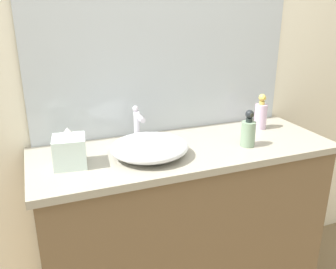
{
  "coord_description": "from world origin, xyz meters",
  "views": [
    {
      "loc": [
        -0.51,
        -0.96,
        1.52
      ],
      "look_at": [
        0.03,
        0.41,
        0.98
      ],
      "focal_mm": 38.14,
      "sensor_mm": 36.0,
      "label": 1
    }
  ],
  "objects_px": {
    "tissue_box": "(70,150)",
    "sink_basin": "(150,147)",
    "soap_dispenser": "(261,114)",
    "lotion_bottle": "(248,132)"
  },
  "relations": [
    {
      "from": "lotion_bottle",
      "to": "tissue_box",
      "type": "distance_m",
      "value": 0.79
    },
    {
      "from": "sink_basin",
      "to": "soap_dispenser",
      "type": "distance_m",
      "value": 0.68
    },
    {
      "from": "tissue_box",
      "to": "sink_basin",
      "type": "bearing_deg",
      "value": -4.77
    },
    {
      "from": "lotion_bottle",
      "to": "tissue_box",
      "type": "relative_size",
      "value": 1.06
    },
    {
      "from": "soap_dispenser",
      "to": "lotion_bottle",
      "type": "relative_size",
      "value": 1.08
    },
    {
      "from": "lotion_bottle",
      "to": "tissue_box",
      "type": "xyz_separation_m",
      "value": [
        -0.79,
        0.07,
        -0.0
      ]
    },
    {
      "from": "sink_basin",
      "to": "lotion_bottle",
      "type": "bearing_deg",
      "value": -5.88
    },
    {
      "from": "soap_dispenser",
      "to": "tissue_box",
      "type": "distance_m",
      "value": 1.0
    },
    {
      "from": "sink_basin",
      "to": "soap_dispenser",
      "type": "relative_size",
      "value": 1.82
    },
    {
      "from": "soap_dispenser",
      "to": "tissue_box",
      "type": "relative_size",
      "value": 1.14
    }
  ]
}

